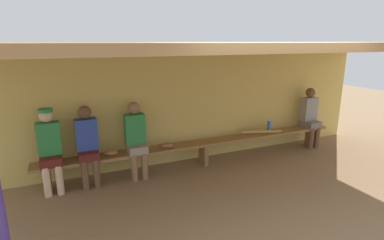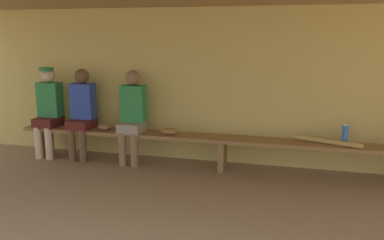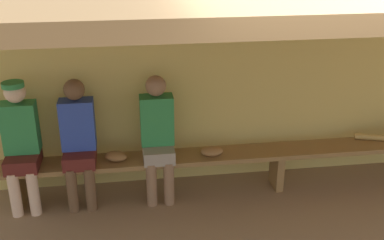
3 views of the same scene
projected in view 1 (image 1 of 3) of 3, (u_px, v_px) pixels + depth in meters
ground_plane at (248, 201)px, 4.54m from camera, size 24.00×24.00×0.00m
back_wall at (194, 105)px, 6.04m from camera, size 8.00×0.20×2.20m
dugout_roof at (229, 46)px, 4.59m from camera, size 8.00×2.80×0.12m
bench at (204, 145)px, 5.82m from camera, size 6.00×0.36×0.46m
player_near_post at (136, 137)px, 5.23m from camera, size 0.34×0.42×1.34m
player_shirtless_tan at (87, 143)px, 4.91m from camera, size 0.34×0.42×1.34m
player_in_red at (50, 146)px, 4.69m from camera, size 0.34×0.42×1.34m
player_middle at (310, 115)px, 6.77m from camera, size 0.34×0.42×1.34m
water_bottle_clear at (269, 126)px, 6.39m from camera, size 0.08×0.08×0.27m
baseball_glove_worn at (167, 145)px, 5.47m from camera, size 0.24×0.17×0.09m
baseball_glove_tan at (111, 153)px, 5.11m from camera, size 0.28×0.24×0.09m
baseball_bat at (261, 132)px, 6.32m from camera, size 0.84×0.34×0.07m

